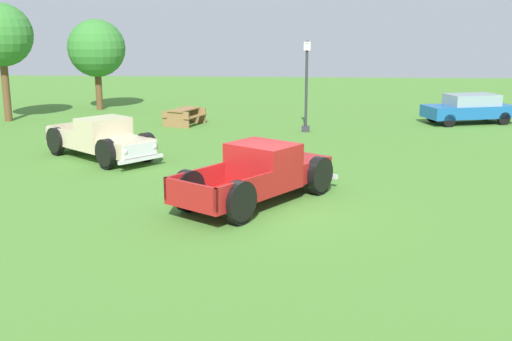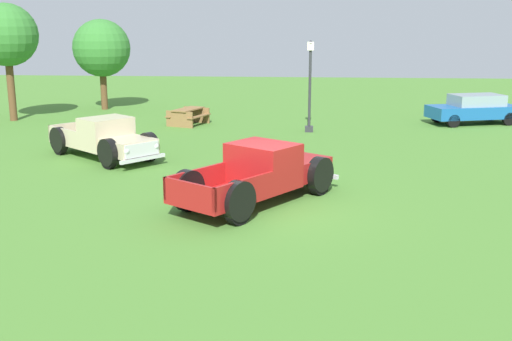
% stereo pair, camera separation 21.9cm
% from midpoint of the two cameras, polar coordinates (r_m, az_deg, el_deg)
% --- Properties ---
extents(ground_plane, '(80.00, 80.00, 0.00)m').
position_cam_midpoint_polar(ground_plane, '(16.65, 0.55, -3.31)').
color(ground_plane, '#477A2D').
extents(pickup_truck_foreground, '(4.48, 5.32, 1.59)m').
position_cam_midpoint_polar(pickup_truck_foreground, '(17.09, 0.43, -0.23)').
color(pickup_truck_foreground, maroon).
rests_on(pickup_truck_foreground, ground_plane).
extents(pickup_truck_behind_left, '(4.86, 4.45, 1.50)m').
position_cam_midpoint_polar(pickup_truck_behind_left, '(22.80, -13.88, 2.73)').
color(pickup_truck_behind_left, '#C6B793').
rests_on(pickup_truck_behind_left, ground_plane).
extents(sedan_distant_a, '(4.54, 2.86, 1.41)m').
position_cam_midpoint_polar(sedan_distant_a, '(31.85, 18.70, 5.41)').
color(sedan_distant_a, '#195699').
rests_on(sedan_distant_a, ground_plane).
extents(lamp_post_near, '(0.36, 0.36, 4.02)m').
position_cam_midpoint_polar(lamp_post_near, '(27.80, 4.40, 7.84)').
color(lamp_post_near, '#2D2D33').
rests_on(lamp_post_near, ground_plane).
extents(picnic_table, '(2.00, 2.19, 0.78)m').
position_cam_midpoint_polar(picnic_table, '(29.96, -6.77, 5.09)').
color(picnic_table, olive).
rests_on(picnic_table, ground_plane).
extents(oak_tree_east, '(3.02, 3.02, 5.69)m').
position_cam_midpoint_polar(oak_tree_east, '(33.07, -22.43, 11.32)').
color(oak_tree_east, brown).
rests_on(oak_tree_east, ground_plane).
extents(oak_tree_west, '(3.13, 3.13, 4.95)m').
position_cam_midpoint_polar(oak_tree_west, '(35.91, -14.53, 10.73)').
color(oak_tree_west, brown).
rests_on(oak_tree_west, ground_plane).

